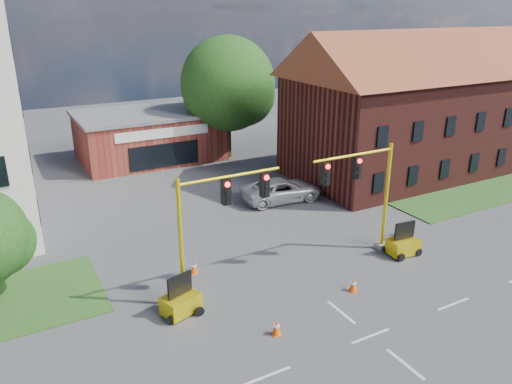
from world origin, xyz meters
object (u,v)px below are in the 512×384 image
signal_mast_east (364,189)px  trailer_east (403,245)px  signal_mast_west (214,220)px  trailer_west (181,302)px  pickup_white (282,190)px

signal_mast_east → trailer_east: bearing=-27.7°
signal_mast_west → signal_mast_east: size_ratio=1.00×
trailer_west → trailer_east: bearing=-20.5°
trailer_east → signal_mast_west: bearing=179.2°
pickup_white → signal_mast_east: bearing=-178.0°
signal_mast_east → trailer_east: signal_mast_east is taller
signal_mast_west → trailer_west: (-2.02, -0.58, -3.33)m
pickup_white → trailer_west: bearing=136.4°
trailer_west → pickup_white: size_ratio=0.33×
trailer_east → trailer_west: bearing=-177.3°
signal_mast_west → trailer_east: signal_mast_west is taller
trailer_east → pickup_white: bearing=103.8°
trailer_east → pickup_white: (-1.57, 10.32, 0.21)m
signal_mast_west → trailer_west: size_ratio=3.25×
trailer_east → pickup_white: size_ratio=0.33×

